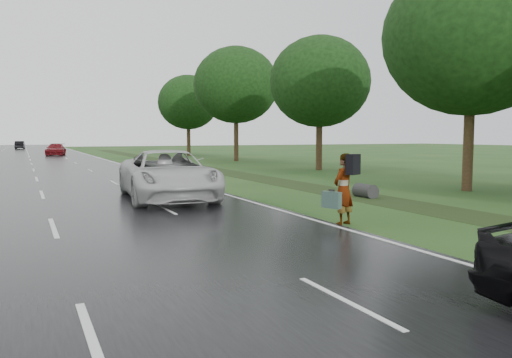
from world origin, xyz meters
The scene contains 13 objects.
ground centered at (0.00, 0.00, 0.00)m, with size 220.00×220.00×0.00m, color #1E4217.
road centered at (0.00, 45.00, 0.02)m, with size 14.00×180.00×0.04m, color black.
edge_stripe_east centered at (6.75, 45.00, 0.04)m, with size 0.12×180.00×0.01m, color silver.
center_line centered at (0.00, 45.00, 0.04)m, with size 0.12×180.00×0.01m, color silver.
drainage_ditch centered at (11.50, 18.71, 0.04)m, with size 2.20×120.00×0.56m.
tree_east_b centered at (17.00, 10.00, 6.68)m, with size 7.60×7.60×10.11m.
tree_east_c centered at (18.20, 24.00, 6.14)m, with size 7.00×7.00×9.29m.
tree_east_d centered at (17.80, 38.00, 7.15)m, with size 8.00×8.00×10.76m.
tree_east_f centered at (17.50, 52.00, 6.37)m, with size 7.20×7.20×9.62m.
pedestrian centered at (7.18, 5.34, 1.00)m, with size 1.03×0.80×1.95m.
white_pickup centered at (4.26, 12.51, 0.96)m, with size 3.06×6.63×1.84m, color #BABABA.
far_car_red centered at (3.00, 59.05, 0.75)m, with size 1.99×4.90×1.42m, color maroon.
far_car_dark centered at (-1.00, 92.53, 0.74)m, with size 1.48×4.24×1.40m, color black.
Camera 1 is at (-0.66, -5.80, 2.43)m, focal length 35.00 mm.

